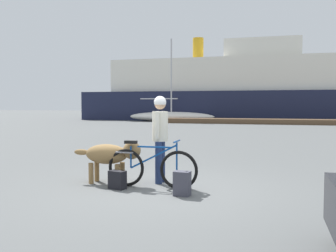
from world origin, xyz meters
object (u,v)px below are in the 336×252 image
Objects in this scene: bicycle at (151,167)px; person_cyclist at (160,130)px; sailboat_moored at (171,116)px; backpack at (182,184)px; dog at (111,155)px; ferry_boat at (234,91)px; handbag_pannier at (117,180)px.

person_cyclist is (0.03, 0.51, 0.67)m from bicycle.
sailboat_moored is (-6.83, 26.25, -0.59)m from person_cyclist.
backpack is 0.05× the size of sailboat_moored.
bicycle is 1.24× the size of dog.
person_cyclist is 0.06× the size of ferry_boat.
ferry_boat is (-2.41, 32.61, 2.72)m from backpack.
bicycle is 32.30m from ferry_boat.
dog is at bearing -160.21° from person_cyclist.
bicycle is 1.01× the size of person_cyclist.
sailboat_moored reaches higher than dog.
bicycle is at bearing -75.73° from sailboat_moored.
dog is 3.38× the size of backpack.
person_cyclist is 1.11m from dog.
handbag_pannier is at bearing -128.62° from person_cyclist.
backpack is 0.01× the size of ferry_boat.
dog is 27.24m from sailboat_moored.
dog is 0.05× the size of ferry_boat.
backpack is 1.31m from handbag_pannier.
bicycle is 0.84m from person_cyclist.
handbag_pannier is at bearing -88.04° from ferry_boat.
sailboat_moored is (-5.11, -5.40, -2.45)m from ferry_boat.
handbag_pannier is at bearing 171.83° from backpack.
backpack is (1.62, -0.62, -0.37)m from dog.
person_cyclist reaches higher than backpack.
bicycle is at bearing -86.98° from ferry_boat.
handbag_pannier is (0.32, -0.43, -0.41)m from dog.
person_cyclist is 4.12× the size of backpack.
person_cyclist reaches higher than bicycle.
ferry_boat is at bearing 91.41° from dog.
sailboat_moored is at bearing 102.97° from handbag_pannier.
person_cyclist is 1.22× the size of dog.
handbag_pannier is 32.56m from ferry_boat.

